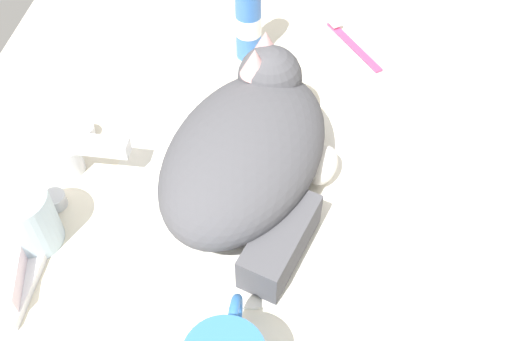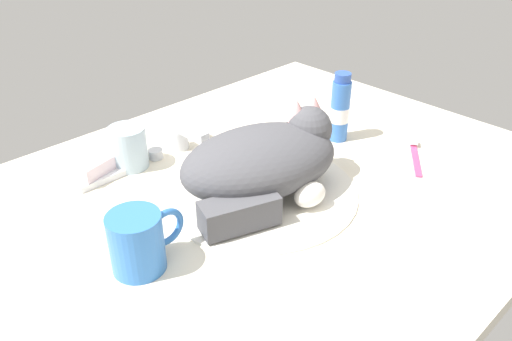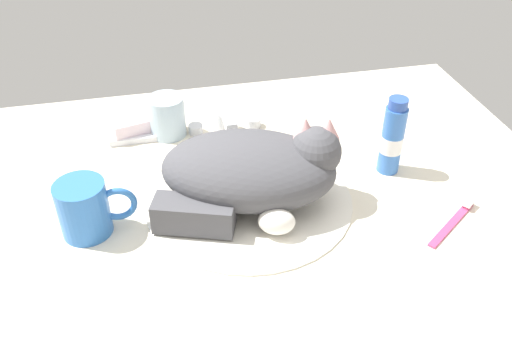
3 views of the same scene
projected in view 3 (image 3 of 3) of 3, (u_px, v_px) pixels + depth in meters
ground_plane at (249, 207)px, 91.99cm from camera, size 110.00×82.50×3.00cm
sink_basin at (249, 199)px, 90.89cm from camera, size 34.00×34.00×0.74cm
faucet at (226, 121)px, 106.46cm from camera, size 14.43×10.17×6.08cm
cat at (254, 170)px, 87.01cm from camera, size 31.98×24.57×13.86cm
coffee_mug at (86, 208)px, 82.57cm from camera, size 11.82×7.63×8.88cm
rinse_cup at (167, 116)px, 105.30cm from camera, size 6.86×6.86×7.98cm
soap_dish at (133, 133)px, 106.76cm from camera, size 9.00×6.40×1.20cm
soap_bar at (132, 125)px, 105.65cm from camera, size 8.29×6.20×2.56cm
toothpaste_bottle at (392, 138)px, 94.21cm from camera, size 3.90×3.90×14.25cm
toothbrush at (455, 219)px, 86.45cm from camera, size 11.72×9.01×1.60cm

